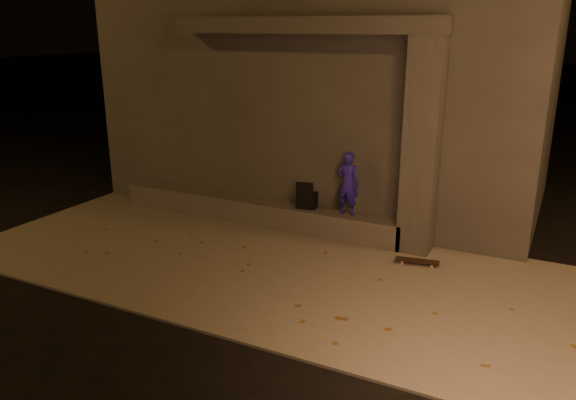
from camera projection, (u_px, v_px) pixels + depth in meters
The scene contains 9 objects.
ground at pixel (212, 327), 7.35m from camera, with size 120.00×120.00×0.00m, color black.
sidewalk at pixel (282, 269), 9.05m from camera, with size 11.00×4.40×0.04m, color slate.
building at pixel (335, 80), 12.54m from camera, with size 9.00×5.10×5.22m.
ledge at pixel (256, 211), 11.12m from camera, with size 6.00×0.55×0.45m, color #4D4A46.
column at pixel (422, 148), 9.27m from camera, with size 0.55×0.55×3.60m, color #3C3A36.
canopy at pixel (304, 25), 9.68m from camera, with size 5.00×0.70×0.28m, color #3C3A36.
skateboarder at pixel (348, 183), 10.05m from camera, with size 0.42×0.28×1.16m, color #2619A4.
backpack at pixel (307, 199), 10.52m from camera, with size 0.39×0.28×0.52m.
skateboard at pixel (417, 261), 9.14m from camera, with size 0.72×0.30×0.08m.
Camera 1 is at (3.83, -5.37, 3.77)m, focal length 35.00 mm.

